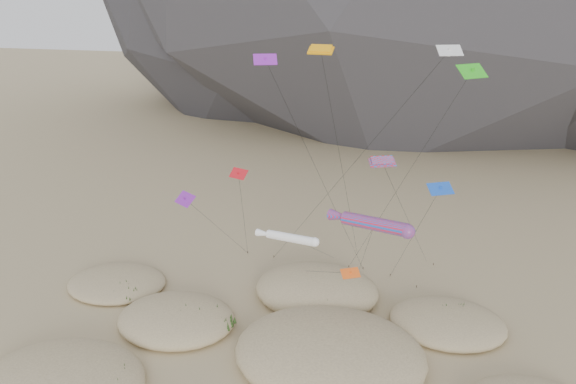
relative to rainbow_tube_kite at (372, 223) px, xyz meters
name	(u,v)px	position (x,y,z in m)	size (l,w,h in m)	color
dunes	(284,353)	(-6.86, -3.62, -11.91)	(53.99, 37.33, 4.10)	#CCB789
dune_grass	(289,358)	(-6.13, -4.37, -11.83)	(42.22, 27.39, 1.55)	black
kite_stakes	(343,267)	(-4.82, 15.48, -12.49)	(22.96, 6.21, 0.30)	#3F2D1E
rainbow_tube_kite	(372,223)	(0.00, 0.00, 0.00)	(8.04, 16.58, 13.62)	#F71A35
white_tube_kite	(288,238)	(-6.94, -1.69, -1.42)	(6.19, 20.81, 11.86)	white
orange_parafoil	(321,54)	(-6.10, 6.69, 13.34)	(3.68, 13.69, 26.84)	orange
multi_parafoil	(383,163)	(0.31, 3.80, 4.28)	(5.87, 17.36, 17.60)	#FF1A20
delta_kites	(351,143)	(-2.74, 4.38, 5.84)	(27.69, 16.29, 26.85)	#F25916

